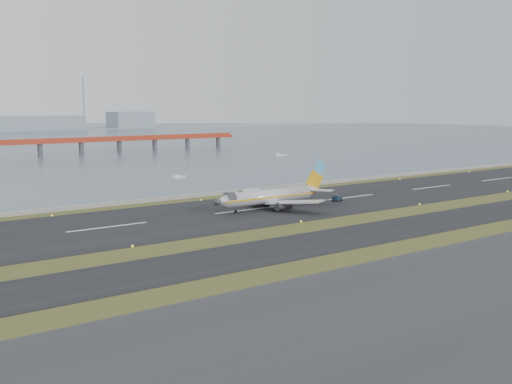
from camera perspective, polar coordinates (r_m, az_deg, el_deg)
ground at (r=150.55m, az=5.92°, el=-3.12°), size 1000.00×1000.00×0.00m
taxiway_strip at (r=142.23m, az=9.25°, el=-3.80°), size 1000.00×18.00×0.10m
runway_strip at (r=173.20m, az=-0.90°, el=-1.63°), size 1000.00×45.00×0.10m
seawall at (r=197.77m, az=-6.09°, el=-0.37°), size 1000.00×2.50×1.00m
red_pier at (r=378.05m, az=-18.66°, el=4.15°), size 260.00×5.00×10.20m
airliner at (r=175.72m, az=1.49°, el=-0.37°), size 38.52×32.89×12.80m
pushback_tug at (r=190.51m, az=7.22°, el=-0.55°), size 3.49×2.56×2.00m
workboat_near at (r=250.27m, az=-6.92°, el=1.32°), size 7.05×4.42×1.64m
workboat_far at (r=359.81m, az=2.17°, el=3.31°), size 7.05×4.13×1.63m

